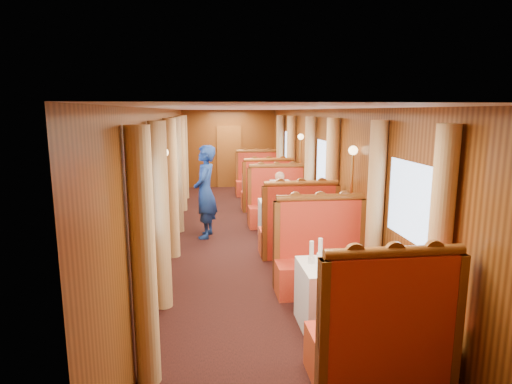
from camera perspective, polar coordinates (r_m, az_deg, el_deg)
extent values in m
cube|color=brown|center=(14.01, -3.59, 4.73)|extent=(0.80, 0.04, 2.00)
cube|color=white|center=(5.16, 11.85, -13.35)|extent=(1.05, 0.72, 0.75)
cube|color=#AB1317|center=(4.44, 15.95, -19.94)|extent=(1.30, 0.55, 0.45)
cube|color=#AB1317|center=(3.98, 17.65, -13.65)|extent=(1.30, 0.12, 0.80)
cylinder|color=brown|center=(3.82, 18.03, -7.62)|extent=(1.23, 0.10, 0.10)
cube|color=#AB1317|center=(6.05, 8.86, -11.08)|extent=(1.30, 0.55, 0.45)
cube|color=#AB1317|center=(6.05, 8.47, -4.83)|extent=(1.30, 0.12, 0.80)
cylinder|color=brown|center=(5.94, 8.59, -0.74)|extent=(1.23, 0.10, 0.10)
cube|color=white|center=(8.36, 4.13, -3.73)|extent=(1.05, 0.72, 0.75)
cube|color=#AB1317|center=(7.51, 5.52, -6.63)|extent=(1.30, 0.55, 0.45)
cube|color=#AB1317|center=(7.14, 5.98, -2.35)|extent=(1.30, 0.12, 0.80)
cylinder|color=brown|center=(7.06, 6.05, 1.13)|extent=(1.23, 0.10, 0.10)
cube|color=#AB1317|center=(9.31, 2.99, -3.18)|extent=(1.30, 0.55, 0.45)
cube|color=#AB1317|center=(9.38, 2.80, 0.84)|extent=(1.30, 0.12, 0.80)
cylinder|color=brown|center=(9.32, 2.83, 3.50)|extent=(1.23, 0.10, 0.10)
cube|color=white|center=(11.74, 0.84, 0.50)|extent=(1.05, 0.72, 0.75)
cube|color=#AB1317|center=(10.84, 1.53, -1.17)|extent=(1.30, 0.55, 0.45)
cube|color=#AB1317|center=(10.52, 1.72, 1.92)|extent=(1.30, 0.12, 0.80)
cylinder|color=brown|center=(10.47, 1.73, 4.31)|extent=(1.23, 0.10, 0.10)
cube|color=#AB1317|center=(12.69, 0.25, 0.59)|extent=(1.30, 0.55, 0.45)
cube|color=#AB1317|center=(12.81, 0.13, 3.51)|extent=(1.30, 0.12, 0.80)
cylinder|color=brown|center=(12.76, 0.13, 5.47)|extent=(1.23, 0.10, 0.10)
cube|color=silver|center=(4.96, 11.43, -9.58)|extent=(0.40, 0.34, 0.01)
cylinder|color=white|center=(5.04, 16.09, -9.42)|extent=(0.22, 0.22, 0.01)
cylinder|color=white|center=(4.97, 7.39, -8.97)|extent=(0.08, 0.08, 0.08)
cylinder|color=white|center=(4.92, 7.42, -7.52)|extent=(0.05, 0.05, 0.18)
cylinder|color=white|center=(5.09, 8.53, -8.51)|extent=(0.08, 0.08, 0.08)
cylinder|color=white|center=(5.05, 8.58, -7.09)|extent=(0.05, 0.05, 0.18)
cylinder|color=silver|center=(8.30, 4.24, -0.70)|extent=(0.06, 0.06, 0.14)
cylinder|color=silver|center=(11.65, 0.88, 2.64)|extent=(0.06, 0.06, 0.14)
cylinder|color=tan|center=(3.92, -14.78, -8.77)|extent=(0.22, 0.22, 2.35)
cylinder|color=tan|center=(5.41, -12.62, -3.28)|extent=(0.22, 0.22, 2.35)
cylinder|color=tan|center=(4.47, 23.24, -6.87)|extent=(0.22, 0.22, 2.35)
cylinder|color=tan|center=(5.82, 15.57, -2.43)|extent=(0.22, 0.22, 2.35)
cylinder|color=tan|center=(7.30, -11.20, 0.38)|extent=(0.22, 0.22, 2.35)
cylinder|color=tan|center=(8.83, -10.50, 2.19)|extent=(0.22, 0.22, 2.35)
cylinder|color=tan|center=(7.61, 10.01, 0.84)|extent=(0.22, 0.22, 2.35)
cylinder|color=tan|center=(9.09, 7.15, 2.52)|extent=(0.22, 0.22, 2.35)
cylinder|color=tan|center=(10.75, -9.90, 3.71)|extent=(0.22, 0.22, 2.35)
cylinder|color=tan|center=(12.30, -9.56, 4.58)|extent=(0.22, 0.22, 2.35)
cylinder|color=tan|center=(10.97, 4.68, 3.96)|extent=(0.22, 0.22, 2.35)
cylinder|color=tan|center=(12.49, 3.24, 4.81)|extent=(0.22, 0.22, 2.35)
cylinder|color=#BF8C3F|center=(6.40, -11.89, -3.37)|extent=(0.04, 0.04, 1.85)
sphere|color=#FFD18C|center=(6.25, -12.23, 5.16)|extent=(0.14, 0.14, 0.14)
cylinder|color=#BF8C3F|center=(6.76, 12.49, -2.65)|extent=(0.04, 0.04, 1.85)
sphere|color=#FFD18C|center=(6.61, 12.83, 5.43)|extent=(0.14, 0.14, 0.14)
cylinder|color=#BF8C3F|center=(9.83, -10.24, 1.57)|extent=(0.04, 0.04, 1.85)
sphere|color=#FFD18C|center=(9.73, -10.43, 7.14)|extent=(0.14, 0.14, 0.14)
cylinder|color=#BF8C3F|center=(10.07, 5.89, 1.90)|extent=(0.04, 0.04, 1.85)
sphere|color=#FFD18C|center=(9.96, 5.99, 7.33)|extent=(0.14, 0.14, 0.14)
imported|color=navy|center=(8.39, -6.79, 0.01)|extent=(0.55, 0.73, 1.82)
cube|color=beige|center=(9.07, 3.16, -0.15)|extent=(0.40, 0.24, 0.55)
sphere|color=tan|center=(9.01, 3.19, 2.10)|extent=(0.20, 0.20, 0.20)
cube|color=beige|center=(8.95, 3.34, -1.80)|extent=(0.36, 0.30, 0.14)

